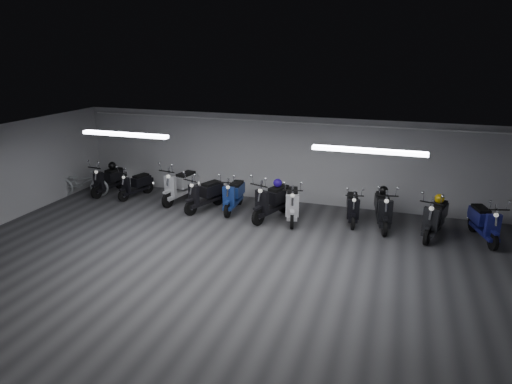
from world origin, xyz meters
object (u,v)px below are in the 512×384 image
(scooter_5, at_px, (272,195))
(helmet_3, at_px, (383,190))
(scooter_3, at_px, (205,189))
(scooter_8, at_px, (383,204))
(helmet_1, at_px, (112,166))
(scooter_0, at_px, (108,175))
(scooter_1, at_px, (135,180))
(scooter_9, at_px, (436,212))
(helmet_0, at_px, (278,183))
(scooter_7, at_px, (353,202))
(helmet_2, at_px, (439,199))
(scooter_4, at_px, (233,190))
(scooter_10, at_px, (485,217))
(scooter_6, at_px, (292,198))
(bicycle, at_px, (81,180))
(scooter_2, at_px, (180,180))

(scooter_5, height_order, helmet_3, scooter_5)
(scooter_3, height_order, scooter_8, scooter_8)
(scooter_3, height_order, helmet_1, scooter_3)
(scooter_0, xyz_separation_m, scooter_3, (3.83, -0.45, 0.01))
(scooter_1, distance_m, scooter_9, 9.40)
(helmet_0, bearing_deg, scooter_9, -2.55)
(scooter_7, bearing_deg, helmet_2, -11.77)
(scooter_4, bearing_deg, scooter_10, -3.43)
(scooter_8, distance_m, helmet_3, 0.40)
(helmet_1, bearing_deg, scooter_1, -15.41)
(scooter_9, bearing_deg, scooter_5, -162.82)
(scooter_6, xyz_separation_m, scooter_8, (2.53, 0.28, 0.01))
(scooter_0, distance_m, scooter_1, 1.10)
(bicycle, relative_size, helmet_2, 7.02)
(helmet_2, bearing_deg, scooter_0, 178.95)
(scooter_1, bearing_deg, scooter_0, -166.66)
(scooter_1, xyz_separation_m, scooter_6, (5.52, -0.41, 0.10))
(scooter_2, bearing_deg, scooter_6, 2.87)
(scooter_1, distance_m, scooter_10, 10.61)
(helmet_0, bearing_deg, bicycle, -177.84)
(scooter_4, height_order, scooter_9, scooter_9)
(scooter_0, height_order, helmet_2, scooter_0)
(helmet_1, height_order, helmet_3, helmet_3)
(scooter_5, height_order, scooter_9, scooter_5)
(helmet_0, bearing_deg, scooter_7, 4.75)
(scooter_10, bearing_deg, helmet_1, 162.07)
(helmet_0, bearing_deg, scooter_6, -22.89)
(scooter_0, xyz_separation_m, helmet_0, (6.11, -0.25, 0.37))
(helmet_0, relative_size, helmet_3, 0.97)
(helmet_2, bearing_deg, scooter_8, 179.45)
(scooter_3, xyz_separation_m, scooter_6, (2.78, -0.01, 0.01))
(scooter_6, distance_m, scooter_7, 1.74)
(helmet_0, bearing_deg, helmet_3, 6.28)
(scooter_6, distance_m, scooter_10, 5.09)
(scooter_5, distance_m, scooter_8, 3.15)
(scooter_4, relative_size, helmet_0, 6.98)
(scooter_8, bearing_deg, scooter_1, 170.21)
(helmet_0, bearing_deg, scooter_10, -0.45)
(scooter_1, bearing_deg, helmet_2, 15.06)
(scooter_3, height_order, scooter_4, scooter_3)
(bicycle, xyz_separation_m, helmet_3, (9.81, 0.59, 0.42))
(scooter_7, xyz_separation_m, helmet_0, (-2.19, -0.18, 0.42))
(scooter_8, bearing_deg, scooter_9, -20.08)
(scooter_6, bearing_deg, bicycle, 166.62)
(helmet_2, bearing_deg, scooter_3, -177.80)
(helmet_1, bearing_deg, scooter_4, -5.90)
(scooter_5, relative_size, helmet_2, 7.61)
(scooter_1, relative_size, scooter_10, 0.90)
(scooter_6, xyz_separation_m, bicycle, (-7.32, -0.04, -0.10))
(scooter_0, height_order, scooter_9, scooter_9)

